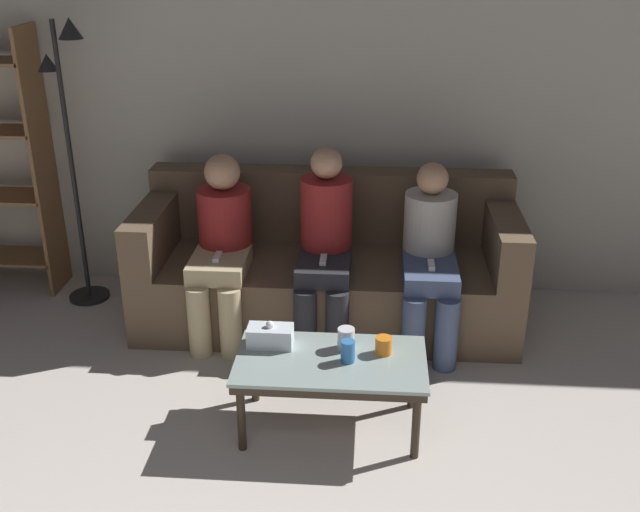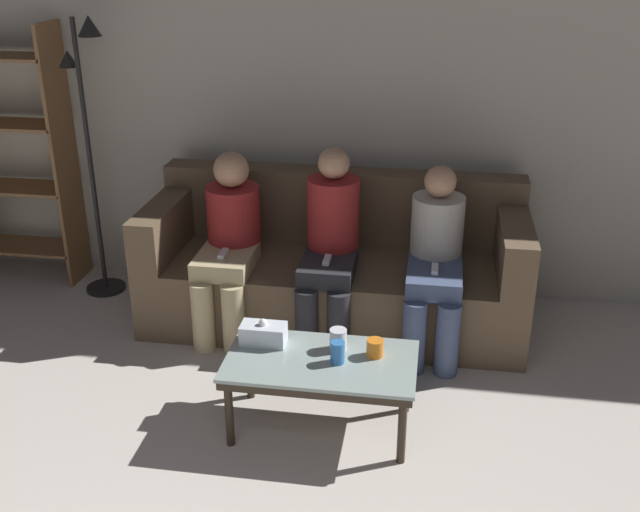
# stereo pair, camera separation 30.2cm
# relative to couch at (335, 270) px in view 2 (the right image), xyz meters

# --- Properties ---
(wall_back) EXTENTS (12.00, 0.06, 2.60)m
(wall_back) POSITION_rel_couch_xyz_m (0.00, 0.51, 0.98)
(wall_back) COLOR #B7B2A3
(wall_back) RESTS_ON ground_plane
(couch) EXTENTS (2.27, 0.89, 0.87)m
(couch) POSITION_rel_couch_xyz_m (0.00, 0.00, 0.00)
(couch) COLOR brown
(couch) RESTS_ON ground_plane
(coffee_table) EXTENTS (0.90, 0.50, 0.39)m
(coffee_table) POSITION_rel_couch_xyz_m (0.09, -1.16, 0.02)
(coffee_table) COLOR #8C9E99
(coffee_table) RESTS_ON ground_plane
(cup_near_left) EXTENTS (0.07, 0.07, 0.11)m
(cup_near_left) POSITION_rel_couch_xyz_m (0.17, -1.17, 0.12)
(cup_near_left) COLOR #3372BF
(cup_near_left) RESTS_ON coffee_table
(cup_near_right) EXTENTS (0.08, 0.08, 0.11)m
(cup_near_right) POSITION_rel_couch_xyz_m (0.16, -1.05, 0.12)
(cup_near_right) COLOR silver
(cup_near_right) RESTS_ON coffee_table
(cup_far_center) EXTENTS (0.08, 0.08, 0.09)m
(cup_far_center) POSITION_rel_couch_xyz_m (0.34, -1.08, 0.11)
(cup_far_center) COLOR orange
(cup_far_center) RESTS_ON coffee_table
(tissue_box) EXTENTS (0.22, 0.12, 0.13)m
(tissue_box) POSITION_rel_couch_xyz_m (-0.21, -1.05, 0.12)
(tissue_box) COLOR silver
(tissue_box) RESTS_ON coffee_table
(standing_lamp) EXTENTS (0.31, 0.26, 1.79)m
(standing_lamp) POSITION_rel_couch_xyz_m (-1.58, 0.14, 0.78)
(standing_lamp) COLOR black
(standing_lamp) RESTS_ON ground_plane
(seated_person_left_end) EXTENTS (0.32, 0.64, 1.07)m
(seated_person_left_end) POSITION_rel_couch_xyz_m (-0.60, -0.22, 0.26)
(seated_person_left_end) COLOR tan
(seated_person_left_end) RESTS_ON ground_plane
(seated_person_mid_left) EXTENTS (0.31, 0.63, 1.12)m
(seated_person_mid_left) POSITION_rel_couch_xyz_m (0.00, -0.22, 0.27)
(seated_person_mid_left) COLOR #28282D
(seated_person_mid_left) RESTS_ON ground_plane
(seated_person_mid_right) EXTENTS (0.31, 0.67, 1.05)m
(seated_person_mid_right) POSITION_rel_couch_xyz_m (0.60, -0.24, 0.23)
(seated_person_mid_right) COLOR #47567A
(seated_person_mid_right) RESTS_ON ground_plane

